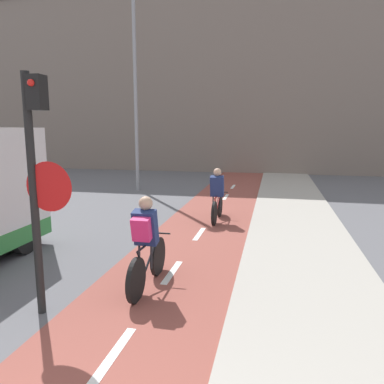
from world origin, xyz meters
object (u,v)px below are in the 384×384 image
(street_lamp_far, at_px, (135,73))
(cyclist_far, at_px, (217,198))
(traffic_light_pole, at_px, (37,170))
(cyclist_near, at_px, (146,246))

(street_lamp_far, xyz_separation_m, cyclist_far, (4.03, -4.52, -4.06))
(traffic_light_pole, distance_m, cyclist_near, 2.03)
(cyclist_near, height_order, cyclist_far, cyclist_near)
(traffic_light_pole, height_order, street_lamp_far, street_lamp_far)
(traffic_light_pole, distance_m, street_lamp_far, 10.86)
(traffic_light_pole, xyz_separation_m, street_lamp_far, (-2.48, 10.23, 2.69))
(street_lamp_far, bearing_deg, cyclist_far, -48.31)
(cyclist_near, bearing_deg, cyclist_far, 84.59)
(traffic_light_pole, relative_size, cyclist_near, 1.87)
(cyclist_near, relative_size, cyclist_far, 1.04)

